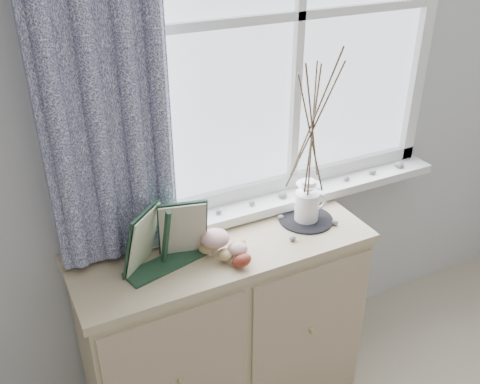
{
  "coord_description": "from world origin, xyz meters",
  "views": [
    {
      "loc": [
        -0.88,
        0.17,
        2.05
      ],
      "look_at": [
        -0.1,
        1.7,
        1.1
      ],
      "focal_mm": 40.0,
      "sensor_mm": 36.0,
      "label": 1
    }
  ],
  "objects": [
    {
      "name": "twig_pitcher",
      "position": [
        0.24,
        1.76,
        1.29
      ],
      "size": [
        0.33,
        0.33,
        0.77
      ],
      "rotation": [
        0.0,
        0.0,
        -0.25
      ],
      "color": "white",
      "rests_on": "crocheted_doily"
    },
    {
      "name": "sideboard_pebbles",
      "position": [
        0.15,
        1.75,
        0.86
      ],
      "size": [
        0.33,
        0.23,
        0.02
      ],
      "color": "gray",
      "rests_on": "sideboard"
    },
    {
      "name": "sideboard",
      "position": [
        -0.15,
        1.75,
        0.43
      ],
      "size": [
        1.2,
        0.45,
        0.85
      ],
      "color": "tan",
      "rests_on": "ground"
    },
    {
      "name": "botanical_book",
      "position": [
        -0.39,
        1.7,
        0.98
      ],
      "size": [
        0.4,
        0.22,
        0.26
      ],
      "primitive_type": null,
      "rotation": [
        0.0,
        0.0,
        0.24
      ],
      "color": "#1D3D29",
      "rests_on": "sideboard"
    },
    {
      "name": "wooden_eggs",
      "position": [
        -0.17,
        1.66,
        0.88
      ],
      "size": [
        0.17,
        0.18,
        0.07
      ],
      "color": "tan",
      "rests_on": "sideboard"
    },
    {
      "name": "songbird_figurine",
      "position": [
        -0.25,
        1.83,
        0.88
      ],
      "size": [
        0.13,
        0.08,
        0.06
      ],
      "primitive_type": null,
      "rotation": [
        0.0,
        0.0,
        0.2
      ],
      "color": "beige",
      "rests_on": "sideboard"
    },
    {
      "name": "toadstool_cluster",
      "position": [
        -0.19,
        1.69,
        0.91
      ],
      "size": [
        0.15,
        0.16,
        0.1
      ],
      "color": "silver",
      "rests_on": "sideboard"
    },
    {
      "name": "crocheted_doily",
      "position": [
        0.24,
        1.76,
        0.85
      ],
      "size": [
        0.23,
        0.23,
        0.01
      ],
      "primitive_type": "cylinder",
      "color": "black",
      "rests_on": "sideboard"
    }
  ]
}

